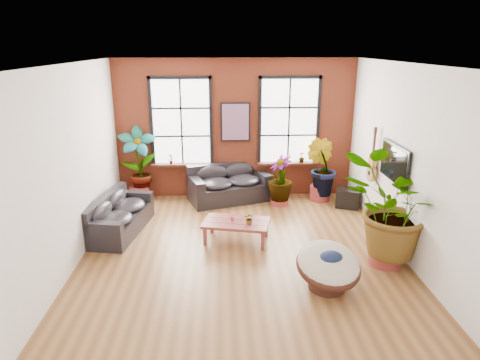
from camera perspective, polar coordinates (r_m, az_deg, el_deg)
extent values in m
cube|color=brown|center=(8.37, 0.18, -9.51)|extent=(6.00, 6.50, 0.02)
cube|color=white|center=(7.45, 0.21, 15.35)|extent=(6.00, 6.50, 0.02)
cube|color=#531F13|center=(10.89, -0.62, 6.77)|extent=(6.00, 0.02, 3.50)
cube|color=silver|center=(4.67, 2.12, -8.59)|extent=(6.00, 0.02, 3.50)
cube|color=silver|center=(8.16, -21.44, 1.78)|extent=(0.02, 6.50, 3.50)
cube|color=silver|center=(8.42, 21.15, 2.28)|extent=(0.02, 6.50, 3.50)
cube|color=white|center=(10.84, -7.83, 7.63)|extent=(1.40, 0.02, 2.10)
cube|color=#34150E|center=(11.01, -7.63, 2.02)|extent=(1.60, 0.22, 0.06)
cube|color=white|center=(10.93, 6.54, 7.76)|extent=(1.40, 0.02, 2.10)
cube|color=#34150E|center=(11.10, 6.40, 2.20)|extent=(1.60, 0.22, 0.06)
cube|color=black|center=(10.86, -1.42, -1.61)|extent=(2.18, 1.55, 0.45)
cube|color=black|center=(11.05, -2.09, 1.20)|extent=(1.95, 0.86, 0.46)
cube|color=black|center=(10.51, -5.91, -0.41)|extent=(0.53, 0.99, 0.24)
cube|color=black|center=(11.07, 2.80, 0.61)|extent=(0.53, 0.99, 0.24)
ellipsoid|color=black|center=(10.61, -3.25, -0.47)|extent=(1.05, 1.03, 0.26)
ellipsoid|color=black|center=(10.81, -3.73, 0.80)|extent=(0.87, 0.51, 0.44)
ellipsoid|color=black|center=(10.85, 0.53, -0.02)|extent=(1.05, 1.03, 0.26)
ellipsoid|color=black|center=(11.05, 0.00, 1.21)|extent=(0.87, 0.51, 0.44)
cube|color=black|center=(9.45, -15.62, -5.54)|extent=(1.14, 2.09, 0.39)
cube|color=black|center=(9.43, -17.58, -3.21)|extent=(0.53, 1.99, 0.40)
cube|color=black|center=(8.59, -18.00, -6.01)|extent=(0.85, 0.34, 0.20)
cube|color=black|center=(10.11, -13.89, -2.06)|extent=(0.85, 0.34, 0.20)
ellipsoid|color=black|center=(9.00, -16.42, -5.07)|extent=(0.83, 0.97, 0.22)
ellipsoid|color=black|center=(9.04, -17.89, -4.13)|extent=(0.36, 0.89, 0.38)
ellipsoid|color=black|center=(9.67, -14.62, -3.31)|extent=(0.83, 0.97, 0.22)
ellipsoid|color=black|center=(9.71, -16.00, -2.44)|extent=(0.36, 0.89, 0.38)
cube|color=maroon|center=(8.62, -0.50, -5.72)|extent=(1.43, 1.00, 0.06)
cube|color=#34150E|center=(8.50, -0.65, -5.87)|extent=(1.27, 0.29, 0.00)
cube|color=#34150E|center=(8.72, -0.35, -5.23)|extent=(1.27, 0.29, 0.00)
cube|color=maroon|center=(8.56, -4.68, -7.50)|extent=(0.08, 0.08, 0.36)
cube|color=maroon|center=(8.36, 3.06, -8.09)|extent=(0.08, 0.08, 0.36)
cube|color=maroon|center=(9.08, -3.74, -5.94)|extent=(0.08, 0.08, 0.36)
cube|color=maroon|center=(8.90, 3.53, -6.45)|extent=(0.08, 0.08, 0.36)
cylinder|color=#C53157|center=(8.65, -1.05, -5.14)|extent=(0.09, 0.09, 0.08)
cylinder|color=#3D1D16|center=(7.30, 11.55, -13.10)|extent=(0.72, 0.72, 0.24)
torus|color=#3D1D16|center=(7.16, 11.69, -11.16)|extent=(1.26, 1.25, 0.48)
ellipsoid|color=beige|center=(7.14, 11.72, -10.73)|extent=(1.22, 1.27, 0.65)
ellipsoid|color=#121C3B|center=(7.04, 11.97, -10.05)|extent=(0.46, 0.40, 0.18)
cube|color=black|center=(10.79, -0.61, 7.75)|extent=(0.74, 0.04, 0.98)
cube|color=#0C7F8C|center=(10.76, -0.61, 7.72)|extent=(0.66, 0.02, 0.90)
cube|color=black|center=(8.68, 19.95, 2.18)|extent=(0.06, 1.25, 0.72)
cube|color=black|center=(8.67, 19.74, 2.18)|extent=(0.01, 1.15, 0.62)
cylinder|color=#B27F4C|center=(9.74, 17.10, 0.90)|extent=(0.09, 0.38, 0.38)
cylinder|color=#B27F4C|center=(9.68, 17.23, 2.32)|extent=(0.09, 0.30, 0.30)
cylinder|color=black|center=(9.74, 17.07, 0.90)|extent=(0.09, 0.11, 0.11)
cube|color=#34150E|center=(9.59, 17.43, 4.45)|extent=(0.04, 0.05, 0.55)
cube|color=#34150E|center=(9.53, 17.61, 6.32)|extent=(0.06, 0.06, 0.14)
cube|color=black|center=(10.76, 14.21, -2.34)|extent=(0.67, 0.62, 0.46)
cylinder|color=maroon|center=(11.20, -13.26, -1.71)|extent=(0.64, 0.64, 0.36)
cylinder|color=maroon|center=(11.11, 10.62, -1.67)|extent=(0.60, 0.60, 0.37)
cylinder|color=maroon|center=(8.25, 18.78, -9.21)|extent=(0.74, 0.74, 0.43)
cylinder|color=maroon|center=(10.65, 5.29, -2.42)|extent=(0.57, 0.57, 0.33)
imported|color=#193D10|center=(10.96, -13.39, 2.50)|extent=(1.03, 0.80, 1.76)
imported|color=#193D10|center=(10.90, 10.75, 1.65)|extent=(1.00, 0.99, 1.42)
imported|color=#193D10|center=(7.89, 19.58, -3.69)|extent=(1.87, 1.69, 1.83)
imported|color=#193D10|center=(10.46, 5.38, 0.29)|extent=(0.83, 0.83, 1.12)
imported|color=#193D10|center=(8.45, 1.29, -5.16)|extent=(0.25, 0.24, 0.23)
imported|color=#193D10|center=(11.00, -9.22, 2.82)|extent=(0.17, 0.17, 0.27)
imported|color=#193D10|center=(11.11, 8.22, 3.03)|extent=(0.19, 0.19, 0.27)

